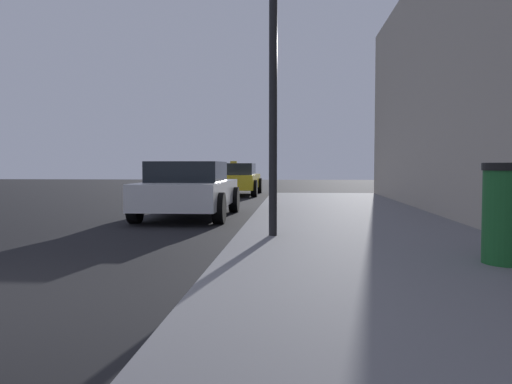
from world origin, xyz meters
The scene contains 6 objects.
sidewalk centered at (4.00, 0.00, 0.07)m, with size 4.00×32.00×0.15m, color slate.
trash_bin centered at (5.14, 1.73, 0.68)m, with size 0.60×0.60×1.06m.
street_lamp centered at (2.56, 3.78, 3.01)m, with size 0.36×0.36×4.16m.
car_white centered at (0.49, 7.88, 0.65)m, with size 1.95×4.17×1.27m.
car_yellow centered at (0.51, 17.08, 0.65)m, with size 1.94×4.39×1.27m.
car_silver centered at (-0.48, 25.27, 0.65)m, with size 1.95×4.13×1.43m.
Camera 1 is at (2.86, -3.95, 1.18)m, focal length 37.02 mm.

